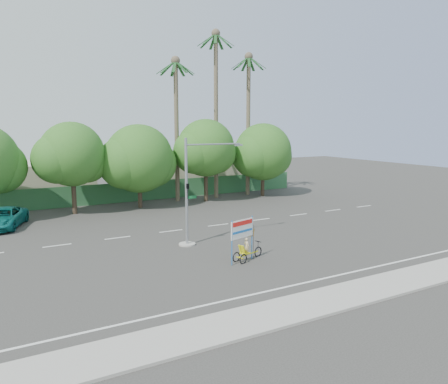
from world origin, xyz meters
TOP-DOWN VIEW (x-y plane):
  - ground at (0.00, 0.00)m, footprint 120.00×120.00m
  - sidewalk_near at (0.00, -7.50)m, footprint 50.00×2.40m
  - fence at (0.00, 21.50)m, footprint 38.00×0.08m
  - building_left at (-10.00, 26.00)m, footprint 12.00×8.00m
  - building_right at (8.00, 26.00)m, footprint 14.00×8.00m
  - tree_left at (-7.05, 18.00)m, footprint 6.66×5.60m
  - tree_center at (-1.05, 18.00)m, footprint 7.62×6.40m
  - tree_right at (5.95, 18.00)m, footprint 6.90×5.80m
  - tree_far_right at (12.95, 18.00)m, footprint 7.38×6.20m
  - palm_tall at (8.00, 19.50)m, footprint 3.73×3.79m
  - palm_mid at (12.00, 19.50)m, footprint 3.73×3.79m
  - palm_short at (3.50, 19.50)m, footprint 3.73×3.79m
  - traffic_signal at (-2.20, 3.98)m, footprint 4.72×1.10m
  - trike_billboard at (-0.97, -0.72)m, footprint 2.58×1.05m
  - pickup_truck at (-12.78, 15.21)m, footprint 4.25×6.02m

SIDE VIEW (x-z plane):
  - ground at x=0.00m, z-range 0.00..0.00m
  - sidewalk_near at x=0.00m, z-range 0.00..0.12m
  - pickup_truck at x=-12.78m, z-range 0.00..1.53m
  - fence at x=0.00m, z-range 0.00..2.00m
  - trike_billboard at x=-0.97m, z-range -0.26..2.37m
  - building_right at x=8.00m, z-range 0.00..3.60m
  - building_left at x=-10.00m, z-range 0.00..4.00m
  - traffic_signal at x=-2.20m, z-range -0.58..6.42m
  - tree_center at x=-1.05m, z-range 0.54..8.39m
  - tree_far_right at x=12.95m, z-range 0.68..8.61m
  - tree_left at x=-7.05m, z-range 1.02..9.09m
  - tree_right at x=5.95m, z-range 1.06..9.42m
  - palm_short at x=3.50m, z-range 1.64..16.09m
  - palm_mid at x=12.00m, z-range 1.67..17.12m
  - palm_tall at x=8.00m, z-range 1.74..19.19m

